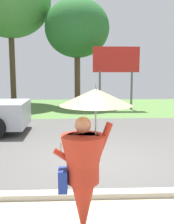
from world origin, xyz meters
name	(u,v)px	position (x,y,z in m)	size (l,w,h in m)	color
ground_plane	(91,135)	(0.00, 2.95, -0.05)	(40.00, 22.00, 0.20)	#565451
monk_pedestrian	(86,162)	(-0.46, -3.20, 1.08)	(1.05, 0.96, 2.13)	#B22D1E
roadside_billboard	(116,64)	(1.73, 8.82, 2.55)	(2.60, 0.12, 3.50)	slate
tree_left_far	(77,28)	(-0.40, 10.86, 4.72)	(3.94, 3.94, 6.54)	brown
tree_right_far	(10,0)	(-4.60, 11.79, 6.54)	(5.15, 5.15, 8.91)	brown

